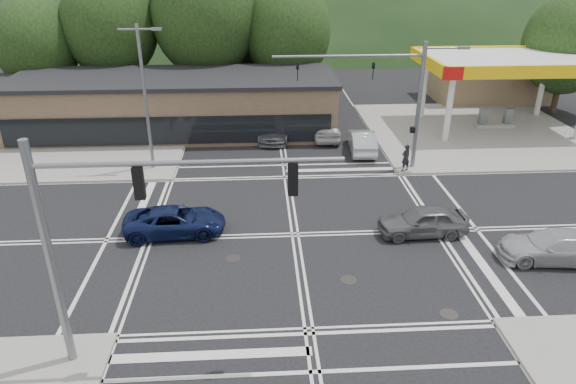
{
  "coord_description": "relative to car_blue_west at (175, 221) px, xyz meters",
  "views": [
    {
      "loc": [
        -1.67,
        -22.06,
        12.68
      ],
      "look_at": [
        -0.23,
        2.03,
        1.4
      ],
      "focal_mm": 32.0,
      "sensor_mm": 36.0,
      "label": 1
    }
  ],
  "objects": [
    {
      "name": "signal_mast_sw",
      "position": [
        -0.48,
        -8.7,
        4.43
      ],
      "size": [
        9.14,
        0.28,
        8.0
      ],
      "color": "slate",
      "rests_on": "ground"
    },
    {
      "name": "hill_north",
      "position": [
        5.91,
        89.5,
        -0.68
      ],
      "size": [
        252.0,
        126.0,
        140.0
      ],
      "primitive_type": "ellipsoid",
      "color": "#1B3317",
      "rests_on": "ground"
    },
    {
      "name": "tree_n_d",
      "position": [
        -14.09,
        22.5,
        5.16
      ],
      "size": [
        6.8,
        6.8,
        9.76
      ],
      "color": "#382619",
      "rests_on": "ground"
    },
    {
      "name": "commercial_row",
      "position": [
        -2.09,
        16.5,
        1.32
      ],
      "size": [
        24.0,
        8.0,
        4.0
      ],
      "primitive_type": "cube",
      "color": "brown",
      "rests_on": "ground"
    },
    {
      "name": "car_blue_west",
      "position": [
        0.0,
        0.0,
        0.0
      ],
      "size": [
        5.05,
        2.56,
        1.37
      ],
      "primitive_type": "imported",
      "rotation": [
        0.0,
        0.0,
        1.63
      ],
      "color": "#0E173D",
      "rests_on": "ground"
    },
    {
      "name": "car_grey_center",
      "position": [
        12.17,
        -0.8,
        0.06
      ],
      "size": [
        4.41,
        1.9,
        1.48
      ],
      "primitive_type": "imported",
      "rotation": [
        0.0,
        0.0,
        -1.54
      ],
      "color": "#575A5C",
      "rests_on": "ground"
    },
    {
      "name": "tree_n_e",
      "position": [
        3.91,
        27.5,
        6.46
      ],
      "size": [
        8.4,
        8.4,
        11.98
      ],
      "color": "#382619",
      "rests_on": "ground"
    },
    {
      "name": "sidewalk_ne",
      "position": [
        20.91,
        14.5,
        -0.61
      ],
      "size": [
        16.0,
        16.0,
        0.15
      ],
      "primitive_type": "cube",
      "color": "gray",
      "rests_on": "ground"
    },
    {
      "name": "streetlight_nw",
      "position": [
        -2.53,
        8.5,
        4.37
      ],
      "size": [
        2.5,
        0.25,
        9.0
      ],
      "color": "slate",
      "rests_on": "ground"
    },
    {
      "name": "tree_n_a",
      "position": [
        -8.09,
        23.5,
        6.46
      ],
      "size": [
        8.0,
        8.0,
        11.75
      ],
      "color": "#382619",
      "rests_on": "ground"
    },
    {
      "name": "tree_n_b",
      "position": [
        -0.09,
        23.5,
        7.11
      ],
      "size": [
        9.0,
        9.0,
        12.98
      ],
      "color": "#382619",
      "rests_on": "ground"
    },
    {
      "name": "gas_station_canopy",
      "position": [
        22.9,
        15.49,
        4.36
      ],
      "size": [
        12.32,
        8.34,
        5.75
      ],
      "color": "silver",
      "rests_on": "ground"
    },
    {
      "name": "tree_ne",
      "position": [
        29.91,
        19.5,
        5.16
      ],
      "size": [
        7.2,
        7.2,
        9.99
      ],
      "color": "#382619",
      "rests_on": "ground"
    },
    {
      "name": "convenience_store",
      "position": [
        25.91,
        24.5,
        1.22
      ],
      "size": [
        10.0,
        6.0,
        3.8
      ],
      "primitive_type": "cube",
      "color": "#846B4F",
      "rests_on": "ground"
    },
    {
      "name": "car_queue_a",
      "position": [
        11.41,
        10.95,
        0.08
      ],
      "size": [
        1.99,
        4.78,
        1.54
      ],
      "primitive_type": "imported",
      "rotation": [
        0.0,
        0.0,
        3.06
      ],
      "color": "#ADB0B4",
      "rests_on": "ground"
    },
    {
      "name": "pedestrian",
      "position": [
        13.41,
        7.0,
        0.33
      ],
      "size": [
        0.74,
        0.64,
        1.72
      ],
      "primitive_type": "imported",
      "rotation": [
        0.0,
        0.0,
        3.58
      ],
      "color": "black",
      "rests_on": "sidewalk_ne"
    },
    {
      "name": "ground",
      "position": [
        5.91,
        -0.5,
        -0.68
      ],
      "size": [
        120.0,
        120.0,
        0.0
      ],
      "primitive_type": "plane",
      "color": "black",
      "rests_on": "ground"
    },
    {
      "name": "car_silver_east",
      "position": [
        17.39,
        -3.48,
        0.03
      ],
      "size": [
        5.1,
        2.57,
        1.42
      ],
      "primitive_type": "imported",
      "rotation": [
        0.0,
        0.0,
        -1.69
      ],
      "color": "#ACAFB3",
      "rests_on": "ground"
    },
    {
      "name": "sidewalk_nw",
      "position": [
        -9.09,
        14.5,
        -0.61
      ],
      "size": [
        16.0,
        16.0,
        0.15
      ],
      "primitive_type": "cube",
      "color": "gray",
      "rests_on": "ground"
    },
    {
      "name": "car_northbound",
      "position": [
        5.41,
        14.19,
        0.09
      ],
      "size": [
        2.7,
        5.5,
        1.54
      ],
      "primitive_type": "imported",
      "rotation": [
        0.0,
        0.0,
        -0.1
      ],
      "color": "#595C5E",
      "rests_on": "ground"
    },
    {
      "name": "tree_n_c",
      "position": [
        6.91,
        23.5,
        5.81
      ],
      "size": [
        7.6,
        7.6,
        10.87
      ],
      "color": "#382619",
      "rests_on": "ground"
    },
    {
      "name": "car_queue_b",
      "position": [
        9.27,
        14.08,
        0.15
      ],
      "size": [
        2.2,
        4.99,
        1.67
      ],
      "primitive_type": "imported",
      "rotation": [
        0.0,
        0.0,
        3.1
      ],
      "color": "beige",
      "rests_on": "ground"
    },
    {
      "name": "signal_mast_ne",
      "position": [
        12.85,
        7.7,
        4.39
      ],
      "size": [
        11.65,
        0.3,
        8.0
      ],
      "color": "slate",
      "rests_on": "ground"
    }
  ]
}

